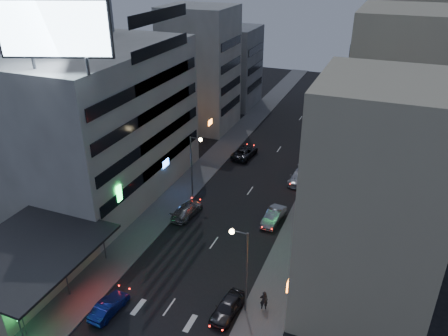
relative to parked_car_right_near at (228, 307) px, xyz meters
The scene contains 23 objects.
sidewalk_left 28.05m from the parked_car_right_near, 117.61° to the left, with size 4.00×120.00×0.12m, color #4C4C4F.
sidewalk_right 25.04m from the parked_car_right_near, 83.11° to the left, with size 4.00×120.00×0.12m, color #4C4C4F.
food_court 19.20m from the parked_car_right_near, behind, with size 11.00×13.00×3.88m.
white_building 27.80m from the parked_car_right_near, 145.98° to the left, with size 14.00×24.00×18.00m, color #BABAB5.
grey_tower 39.30m from the parked_car_right_near, 150.07° to the left, with size 10.00×14.00×34.00m, color gray.
shophouse_near 14.65m from the parked_car_right_near, 28.14° to the left, with size 10.00×11.00×20.00m, color #B3AA8C.
shophouse_mid 21.14m from the parked_car_right_near, 58.07° to the left, with size 11.00×12.00×16.00m, color gray.
shophouse_far 33.11m from the parked_car_right_near, 71.48° to the left, with size 10.00×14.00×22.00m, color #B3AA8C.
far_left_a 45.76m from the parked_car_right_near, 117.22° to the left, with size 11.00×10.00×20.00m, color #BABAB5.
far_left_b 57.27m from the parked_car_right_near, 111.67° to the left, with size 12.00×10.00×15.00m, color gray.
far_right_a 46.80m from the parked_car_right_near, 76.82° to the left, with size 11.00×12.00×18.00m, color gray.
far_right_b 60.92m from the parked_car_right_near, 79.41° to the left, with size 12.00×12.00×24.00m, color #B3AA8C.
billboard 28.01m from the parked_car_right_near, 164.99° to the left, with size 9.52×3.75×6.20m.
street_lamp_right_near 4.79m from the parked_car_right_near, 43.22° to the left, with size 1.60×0.44×8.02m.
street_lamp_left 20.60m from the parked_car_right_near, 122.90° to the left, with size 1.60×0.44×8.02m.
street_lamp_right_far 35.17m from the parked_car_right_near, 88.51° to the left, with size 1.60×0.44×8.02m.
parked_car_right_near is the anchor object (origin of this frame).
parked_car_right_mid 14.97m from the parked_car_right_near, 90.95° to the left, with size 1.59×4.56×1.50m, color #9C9FA3.
parked_car_left 31.66m from the parked_car_right_near, 106.63° to the left, with size 2.55×5.54×1.54m, color #28282D.
parked_car_right_far 25.54m from the parked_car_right_near, 89.53° to the left, with size 2.04×5.03×1.46m, color #A6A8AE.
road_car_blue 10.09m from the parked_car_right_near, 159.10° to the right, with size 1.42×4.07×1.34m, color navy.
road_car_silver 16.09m from the parked_car_right_near, 128.43° to the left, with size 2.03×4.99×1.45m, color #9E9FA6.
person 3.16m from the parked_car_right_near, 30.76° to the left, with size 0.68×0.45×1.87m, color black.
Camera 1 is at (14.95, -20.67, 27.81)m, focal length 35.00 mm.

